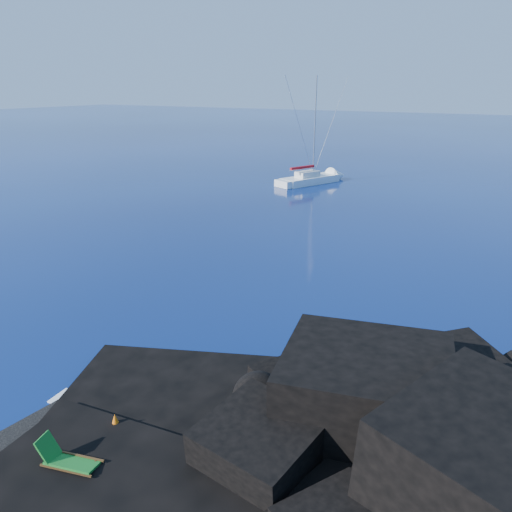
{
  "coord_description": "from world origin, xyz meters",
  "views": [
    {
      "loc": [
        13.56,
        -7.07,
        10.62
      ],
      "look_at": [
        1.22,
        14.61,
        2.0
      ],
      "focal_mm": 35.0,
      "sensor_mm": 36.0,
      "label": 1
    }
  ],
  "objects_px": {
    "deck_chair": "(71,456)",
    "sunbather": "(71,463)",
    "sailboat": "(310,183)",
    "marker_cone": "(115,422)"
  },
  "relations": [
    {
      "from": "marker_cone",
      "to": "sailboat",
      "type": "bearing_deg",
      "value": 105.89
    },
    {
      "from": "sailboat",
      "to": "sunbather",
      "type": "distance_m",
      "value": 45.92
    },
    {
      "from": "deck_chair",
      "to": "sunbather",
      "type": "relative_size",
      "value": 1.02
    },
    {
      "from": "sunbather",
      "to": "marker_cone",
      "type": "distance_m",
      "value": 1.84
    },
    {
      "from": "sailboat",
      "to": "deck_chair",
      "type": "height_order",
      "value": "sailboat"
    },
    {
      "from": "deck_chair",
      "to": "sunbather",
      "type": "distance_m",
      "value": 0.46
    },
    {
      "from": "deck_chair",
      "to": "marker_cone",
      "type": "bearing_deg",
      "value": 84.82
    },
    {
      "from": "deck_chair",
      "to": "sunbather",
      "type": "bearing_deg",
      "value": 139.43
    },
    {
      "from": "sailboat",
      "to": "marker_cone",
      "type": "xyz_separation_m",
      "value": [
        12.08,
        -42.44,
        0.65
      ]
    },
    {
      "from": "sailboat",
      "to": "sunbather",
      "type": "relative_size",
      "value": 7.15
    }
  ]
}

